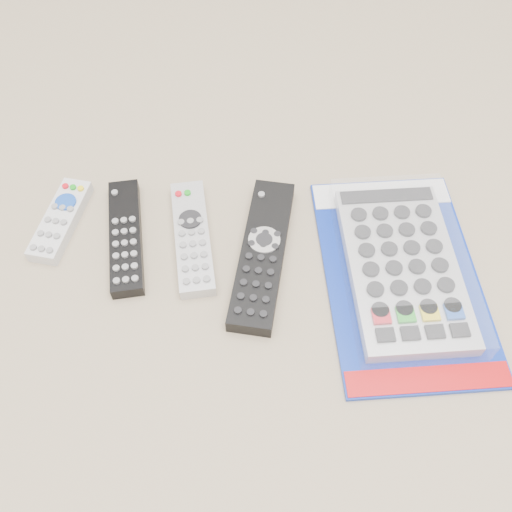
{
  "coord_description": "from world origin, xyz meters",
  "views": [
    {
      "loc": [
        0.04,
        -0.43,
        0.6
      ],
      "look_at": [
        0.03,
        -0.02,
        0.01
      ],
      "focal_mm": 40.0,
      "sensor_mm": 36.0,
      "label": 1
    }
  ],
  "objects_px": {
    "remote_silver_dvd": "(192,237)",
    "remote_large_black": "(263,253)",
    "remote_small_grey": "(60,220)",
    "remote_slim_black": "(126,237)",
    "jumbo_remote_packaged": "(403,266)"
  },
  "relations": [
    {
      "from": "remote_silver_dvd",
      "to": "remote_large_black",
      "type": "distance_m",
      "value": 0.09
    },
    {
      "from": "remote_small_grey",
      "to": "remote_large_black",
      "type": "relative_size",
      "value": 0.59
    },
    {
      "from": "remote_slim_black",
      "to": "remote_silver_dvd",
      "type": "xyz_separation_m",
      "value": [
        0.09,
        0.0,
        0.0
      ]
    },
    {
      "from": "jumbo_remote_packaged",
      "to": "remote_slim_black",
      "type": "bearing_deg",
      "value": 167.61
    },
    {
      "from": "remote_silver_dvd",
      "to": "jumbo_remote_packaged",
      "type": "height_order",
      "value": "jumbo_remote_packaged"
    },
    {
      "from": "remote_silver_dvd",
      "to": "remote_slim_black",
      "type": "bearing_deg",
      "value": 171.04
    },
    {
      "from": "remote_small_grey",
      "to": "remote_large_black",
      "type": "distance_m",
      "value": 0.27
    },
    {
      "from": "remote_small_grey",
      "to": "remote_slim_black",
      "type": "bearing_deg",
      "value": -5.38
    },
    {
      "from": "jumbo_remote_packaged",
      "to": "remote_small_grey",
      "type": "bearing_deg",
      "value": 165.82
    },
    {
      "from": "remote_slim_black",
      "to": "remote_large_black",
      "type": "bearing_deg",
      "value": -17.85
    },
    {
      "from": "remote_silver_dvd",
      "to": "remote_large_black",
      "type": "height_order",
      "value": "remote_large_black"
    },
    {
      "from": "remote_small_grey",
      "to": "remote_silver_dvd",
      "type": "distance_m",
      "value": 0.18
    },
    {
      "from": "remote_small_grey",
      "to": "jumbo_remote_packaged",
      "type": "height_order",
      "value": "jumbo_remote_packaged"
    },
    {
      "from": "remote_small_grey",
      "to": "remote_slim_black",
      "type": "height_order",
      "value": "same"
    },
    {
      "from": "jumbo_remote_packaged",
      "to": "remote_silver_dvd",
      "type": "bearing_deg",
      "value": 165.11
    }
  ]
}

